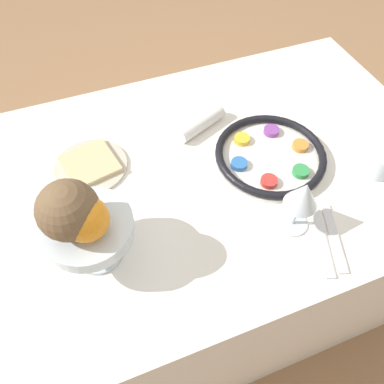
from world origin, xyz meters
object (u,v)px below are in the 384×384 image
at_px(orange_fruit, 86,219).
at_px(coconut, 68,210).
at_px(napkin_roll, 201,123).
at_px(seder_plate, 270,155).
at_px(fruit_stand, 89,231).
at_px(wine_glass, 303,197).
at_px(cup_near, 380,164).
at_px(bread_plate, 91,165).

relative_size(orange_fruit, coconut, 0.75).
bearing_deg(napkin_roll, seder_plate, 126.49).
relative_size(fruit_stand, coconut, 1.57).
relative_size(coconut, napkin_roll, 0.73).
bearing_deg(wine_glass, seder_plate, -102.97).
bearing_deg(cup_near, wine_glass, 11.96).
relative_size(fruit_stand, orange_fruit, 2.08).
distance_m(seder_plate, cup_near, 0.26).
bearing_deg(fruit_stand, orange_fruit, 102.18).
distance_m(fruit_stand, coconut, 0.09).
bearing_deg(seder_plate, fruit_stand, 13.29).
distance_m(wine_glass, bread_plate, 0.52).
height_order(fruit_stand, cup_near, fruit_stand).
xyz_separation_m(fruit_stand, napkin_roll, (-0.35, -0.28, -0.08)).
relative_size(seder_plate, fruit_stand, 1.59).
xyz_separation_m(seder_plate, wine_glass, (0.04, 0.19, 0.09)).
xyz_separation_m(seder_plate, orange_fruit, (0.47, 0.13, 0.15)).
bearing_deg(orange_fruit, coconut, -39.22).
xyz_separation_m(seder_plate, bread_plate, (0.44, -0.14, -0.01)).
relative_size(bread_plate, napkin_roll, 1.18).
xyz_separation_m(bread_plate, napkin_roll, (-0.31, -0.03, 0.01)).
bearing_deg(bread_plate, fruit_stand, 82.11).
relative_size(wine_glass, fruit_stand, 0.81).
height_order(coconut, cup_near, coconut).
bearing_deg(orange_fruit, napkin_roll, -138.77).
bearing_deg(wine_glass, fruit_stand, -10.85).
bearing_deg(bread_plate, coconut, 77.80).
bearing_deg(orange_fruit, bread_plate, -96.39).
height_order(wine_glass, napkin_roll, wine_glass).
relative_size(wine_glass, cup_near, 2.26).
distance_m(fruit_stand, orange_fruit, 0.07).
height_order(orange_fruit, cup_near, orange_fruit).
distance_m(seder_plate, fruit_stand, 0.49).
distance_m(coconut, cup_near, 0.73).
distance_m(seder_plate, coconut, 0.53).
bearing_deg(coconut, bread_plate, -102.20).
height_order(fruit_stand, orange_fruit, orange_fruit).
bearing_deg(napkin_roll, cup_near, 139.09).
distance_m(seder_plate, napkin_roll, 0.21).
bearing_deg(cup_near, fruit_stand, -2.00).
height_order(wine_glass, cup_near, wine_glass).
xyz_separation_m(seder_plate, cup_near, (-0.23, 0.14, 0.02)).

